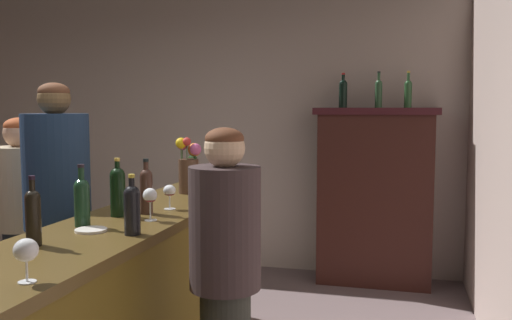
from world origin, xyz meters
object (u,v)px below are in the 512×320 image
wine_bottle_merlot (118,189)px  patron_by_cabinet (58,214)px  display_bottle_midleft (379,92)px  flower_arrangement (189,166)px  patron_near_entrance (23,219)px  bartender (225,277)px  display_bottle_left (343,92)px  display_bottle_center (408,92)px  wine_bottle_rose (82,199)px  wine_glass_front (193,181)px  wine_bottle_malbec (146,189)px  wine_bottle_pinot (132,207)px  cheese_plate (91,230)px  wine_glass_mid (26,251)px  wine_bottle_riesling (33,215)px  wine_glass_spare (150,197)px  wine_glass_rear (170,192)px  wine_bottle_chardonnay (193,168)px  display_cabinet (375,193)px  bar_counter (122,319)px

wine_bottle_merlot → patron_by_cabinet: (-0.56, 0.28, -0.21)m
display_bottle_midleft → flower_arrangement: bearing=-126.4°
patron_near_entrance → bartender: (1.72, -0.85, -0.01)m
display_bottle_left → patron_near_entrance: display_bottle_left is taller
display_bottle_center → patron_near_entrance: bearing=-144.0°
wine_bottle_rose → patron_by_cabinet: 0.78m
flower_arrangement → patron_by_cabinet: size_ratio=0.22×
wine_glass_front → patron_near_entrance: 1.23m
wine_bottle_malbec → display_bottle_left: (0.80, 2.31, 0.57)m
flower_arrangement → wine_bottle_pinot: bearing=-80.1°
patron_near_entrance → cheese_plate: bearing=-7.7°
wine_bottle_pinot → wine_glass_mid: wine_bottle_pinot is taller
wine_glass_front → display_bottle_center: (1.32, 1.72, 0.60)m
wine_bottle_riesling → wine_glass_spare: size_ratio=1.75×
wine_bottle_malbec → flower_arrangement: size_ratio=0.79×
wine_bottle_malbec → cheese_plate: bearing=-97.2°
wine_glass_front → display_bottle_midleft: display_bottle_midleft is taller
wine_glass_rear → wine_glass_spare: (0.03, -0.32, 0.02)m
wine_bottle_chardonnay → wine_glass_mid: (0.31, -2.27, -0.02)m
display_cabinet → display_bottle_midleft: display_bottle_midleft is taller
wine_bottle_pinot → wine_bottle_riesling: size_ratio=0.94×
wine_glass_spare → wine_bottle_pinot: bearing=-79.1°
wine_bottle_rose → wine_glass_front: wine_bottle_rose is taller
wine_glass_spare → wine_bottle_merlot: bearing=163.5°
wine_glass_mid → display_bottle_midleft: (0.96, 3.49, 0.60)m
wine_bottle_riesling → cheese_plate: (0.08, 0.30, -0.12)m
bar_counter → wine_bottle_rose: (-0.12, -0.14, 0.63)m
patron_by_cabinet → display_cabinet: bearing=93.9°
wine_glass_mid → display_bottle_center: bearing=70.9°
display_cabinet → wine_bottle_malbec: 2.58m
wine_bottle_malbec → wine_glass_rear: bearing=66.2°
wine_bottle_pinot → patron_near_entrance: 1.65m
wine_bottle_pinot → cheese_plate: (-0.22, 0.01, -0.12)m
wine_bottle_malbec → wine_glass_rear: size_ratio=2.14×
flower_arrangement → wine_glass_spare: bearing=-80.5°
patron_by_cabinet → patron_near_entrance: patron_by_cabinet is taller
wine_bottle_rose → display_bottle_midleft: 3.02m
display_cabinet → wine_glass_spare: bearing=-111.9°
wine_bottle_merlot → wine_glass_mid: bearing=-76.3°
wine_bottle_merlot → patron_by_cabinet: size_ratio=0.18×
wine_bottle_pinot → patron_by_cabinet: size_ratio=0.16×
display_bottle_left → display_cabinet: bearing=0.0°
display_bottle_midleft → wine_bottle_rose: bearing=-115.3°
wine_bottle_rose → wine_glass_mid: size_ratio=2.05×
wine_bottle_malbec → wine_glass_spare: (0.10, -0.16, -0.02)m
wine_bottle_chardonnay → wine_glass_front: bearing=-68.4°
wine_glass_front → wine_glass_spare: size_ratio=0.88×
wine_glass_rear → bartender: 0.78m
display_bottle_left → display_bottle_midleft: size_ratio=0.97×
cheese_plate → wine_bottle_chardonnay: bearing=94.0°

